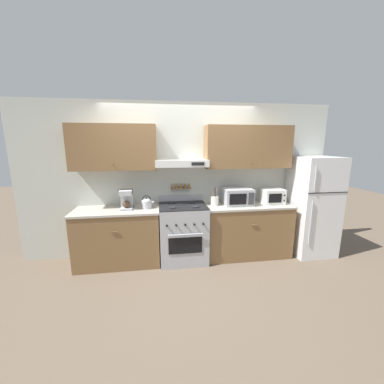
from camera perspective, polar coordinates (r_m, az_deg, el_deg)
The scene contains 11 objects.
ground_plane at distance 3.84m, azimuth -1.64°, elevation -17.87°, with size 16.00×16.00×0.00m, color brown.
wall_back at distance 3.92m, azimuth -2.29°, elevation 5.67°, with size 5.20×0.46×2.55m.
counter_left at distance 3.96m, azimuth -17.44°, elevation -10.26°, with size 1.30×0.62×0.90m.
counter_right at distance 4.17m, azimuth 13.09°, elevation -8.84°, with size 1.44×0.62×0.90m.
stove_range at distance 3.89m, azimuth -2.18°, elevation -9.78°, with size 0.75×0.67×1.03m.
refrigerator at distance 4.55m, azimuth 27.12°, elevation -2.99°, with size 0.68×0.71×1.68m.
tea_kettle at distance 3.74m, azimuth -10.92°, elevation -2.66°, with size 0.20×0.16×0.21m.
coffee_maker at distance 3.78m, azimuth -15.59°, elevation -1.70°, with size 0.18×0.22×0.30m.
microwave at distance 3.96m, azimuth 10.97°, elevation -1.08°, with size 0.46×0.37×0.27m.
utensil_crock at distance 3.84m, azimuth 5.50°, elevation -2.13°, with size 0.12×0.12×0.31m.
toaster_oven at distance 4.18m, azimuth 18.98°, elevation -0.98°, with size 0.34×0.29×0.25m.
Camera 1 is at (-0.38, -3.31, 1.90)m, focal length 22.00 mm.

